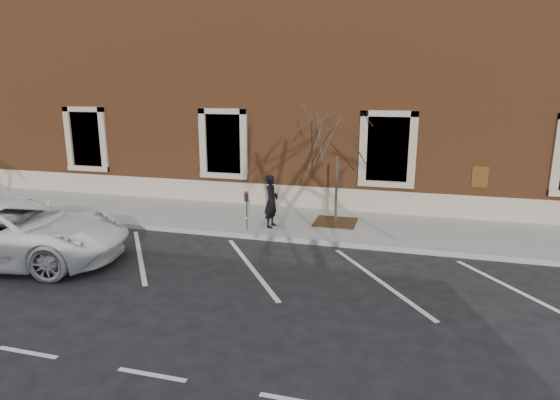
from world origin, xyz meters
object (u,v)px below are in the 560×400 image
(parking_meter, at_px, (246,204))
(white_truck, at_px, (10,232))
(man, at_px, (271,201))
(sapling, at_px, (338,137))

(parking_meter, height_order, white_truck, white_truck)
(man, xyz_separation_m, sapling, (1.88, 1.00, 1.96))
(man, height_order, sapling, sapling)
(parking_meter, xyz_separation_m, white_truck, (-5.14, -3.75, -0.18))
(parking_meter, height_order, sapling, sapling)
(sapling, bearing_deg, parking_meter, -147.39)
(man, bearing_deg, sapling, -55.78)
(man, distance_m, parking_meter, 0.86)
(parking_meter, xyz_separation_m, sapling, (2.50, 1.60, 1.94))
(parking_meter, bearing_deg, sapling, 17.53)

